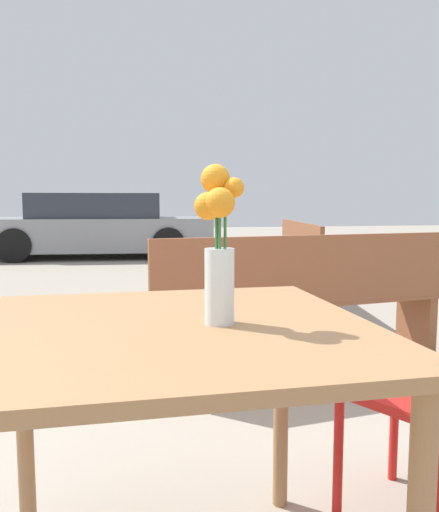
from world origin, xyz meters
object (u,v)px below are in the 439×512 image
object	(u,v)px
flower_vase	(218,248)
bench_near	(304,297)
table_front	(172,364)
parked_car	(98,227)
bench_far	(290,261)

from	to	relation	value
flower_vase	bench_near	distance (m)	1.89
bench_near	table_front	bearing A→B (deg)	-120.37
flower_vase	parked_car	world-z (taller)	parked_car
flower_vase	parked_car	distance (m)	8.84
table_front	bench_far	xyz separation A→B (m)	(1.50, 3.45, -0.18)
bench_far	table_front	bearing A→B (deg)	-113.46
flower_vase	parked_car	xyz separation A→B (m)	(-0.66, 8.81, -0.34)
bench_near	flower_vase	bearing A→B (deg)	-117.12
table_front	flower_vase	distance (m)	0.30
bench_far	parked_car	distance (m)	5.72
table_front	bench_near	bearing A→B (deg)	59.63
flower_vase	bench_near	size ratio (longest dim) A/B	0.19
table_front	bench_far	size ratio (longest dim) A/B	0.50
flower_vase	bench_far	distance (m)	3.76
table_front	bench_near	size ratio (longest dim) A/B	0.49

